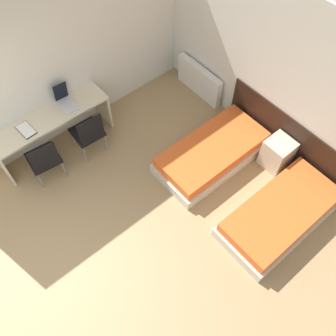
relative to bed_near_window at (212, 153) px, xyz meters
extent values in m
plane|color=#9E7F56|center=(-0.05, -3.21, -0.18)|extent=(20.00, 20.00, 0.00)
cube|color=silver|center=(-0.05, 1.01, 1.17)|extent=(5.11, 0.05, 2.70)
cube|color=silver|center=(-2.13, -1.11, 1.17)|extent=(0.05, 5.20, 2.70)
cube|color=black|center=(0.73, 0.97, 0.25)|extent=(2.48, 0.03, 0.86)
cube|color=beige|center=(0.00, 0.00, -0.08)|extent=(0.93, 1.88, 0.19)
cube|color=#E05B23|center=(0.00, 0.00, 0.10)|extent=(0.85, 1.80, 0.18)
cube|color=beige|center=(1.45, 0.00, -0.08)|extent=(0.93, 1.88, 0.19)
cube|color=#E05B23|center=(1.45, 0.00, 0.10)|extent=(0.85, 1.80, 0.18)
cube|color=beige|center=(0.73, 0.74, 0.10)|extent=(0.41, 0.41, 0.55)
cube|color=silver|center=(-1.29, 0.89, 0.12)|extent=(1.05, 0.12, 0.59)
cube|color=beige|center=(-1.86, -1.80, 0.56)|extent=(0.50, 1.93, 0.04)
cube|color=beige|center=(-1.86, -2.75, 0.18)|extent=(0.45, 0.04, 0.72)
cube|color=beige|center=(-1.86, -0.86, 0.18)|extent=(0.45, 0.04, 0.72)
cube|color=black|center=(-1.49, -1.40, 0.24)|extent=(0.48, 0.48, 0.05)
cube|color=black|center=(-1.28, -1.41, 0.50)|extent=(0.05, 0.41, 0.47)
cylinder|color=slate|center=(-1.70, -1.59, 0.02)|extent=(0.02, 0.02, 0.39)
cylinder|color=slate|center=(-1.68, -1.19, 0.02)|extent=(0.02, 0.02, 0.39)
cylinder|color=slate|center=(-1.30, -1.61, 0.02)|extent=(0.02, 0.02, 0.39)
cylinder|color=slate|center=(-1.28, -1.21, 0.02)|extent=(0.02, 0.02, 0.39)
cube|color=black|center=(-1.49, -2.20, 0.24)|extent=(0.51, 0.51, 0.05)
cube|color=black|center=(-1.28, -2.23, 0.50)|extent=(0.08, 0.41, 0.47)
cylinder|color=slate|center=(-1.71, -2.38, 0.02)|extent=(0.02, 0.02, 0.39)
cylinder|color=slate|center=(-1.67, -1.98, 0.02)|extent=(0.02, 0.02, 0.39)
cylinder|color=slate|center=(-1.32, -2.42, 0.02)|extent=(0.02, 0.02, 0.39)
cylinder|color=slate|center=(-1.27, -2.03, 0.02)|extent=(0.02, 0.02, 0.39)
cube|color=silver|center=(-1.87, -1.44, 0.59)|extent=(0.37, 0.24, 0.02)
cube|color=black|center=(-2.02, -1.44, 0.77)|extent=(0.09, 0.23, 0.35)
cube|color=black|center=(-1.84, -2.19, 0.58)|extent=(0.34, 0.21, 0.01)
cube|color=white|center=(-1.84, -2.19, 0.59)|extent=(0.32, 0.20, 0.01)
camera|label=1|loc=(2.28, -2.86, 4.97)|focal=40.00mm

